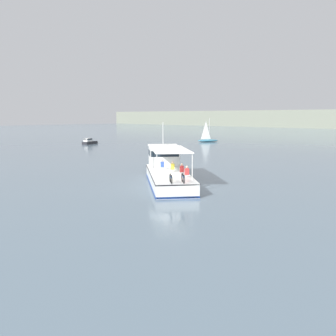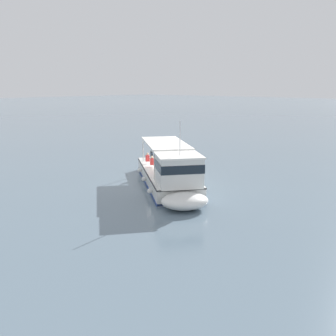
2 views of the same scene
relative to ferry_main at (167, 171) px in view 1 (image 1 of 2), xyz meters
The scene contains 4 objects.
ground_plane 2.89m from the ferry_main, 44.36° to the right, with size 400.00×400.00×0.00m, color slate.
ferry_main is the anchor object (origin of this frame).
motorboat_off_stern 46.31m from the ferry_main, 155.94° to the left, with size 2.37×3.83×1.26m.
sailboat_horizon_east 50.63m from the ferry_main, 124.63° to the left, with size 3.56×4.87×5.40m.
Camera 1 is at (20.99, -20.80, 5.97)m, focal length 38.47 mm.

